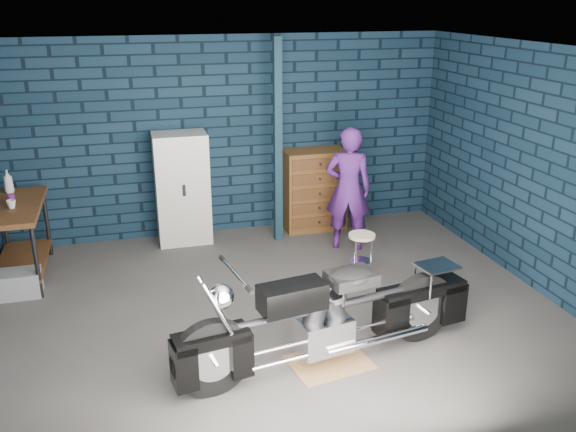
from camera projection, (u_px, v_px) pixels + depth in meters
name	position (u px, v px, depth m)	size (l,w,h in m)	color
ground	(274.00, 310.00, 6.51)	(6.00, 6.00, 0.00)	#4A4745
room_walls	(260.00, 124.00, 6.37)	(6.02, 5.01, 2.71)	#0F2232
support_post	(278.00, 143.00, 7.96)	(0.10, 0.10, 2.70)	#112936
workbench	(19.00, 241.00, 7.13)	(0.60, 1.40, 0.91)	brown
drip_mat	(329.00, 362.00, 5.59)	(0.72, 0.54, 0.01)	olive
motorcycle	(331.00, 310.00, 5.40)	(2.47, 0.67, 1.09)	black
person	(348.00, 189.00, 7.87)	(0.59, 0.39, 1.63)	#501E74
storage_bin	(19.00, 284.00, 6.79)	(0.46, 0.33, 0.29)	gray
locker	(182.00, 189.00, 8.11)	(0.70, 0.50, 1.49)	silver
tool_chest	(315.00, 190.00, 8.63)	(0.86, 0.48, 1.15)	brown
shop_stool	(361.00, 257.00, 7.15)	(0.31, 0.31, 0.57)	beige
cup_b	(11.00, 204.00, 6.85)	(0.10, 0.10, 0.10)	beige
mug_purple	(11.00, 199.00, 6.99)	(0.08, 0.08, 0.11)	#621966
bottle	(8.00, 181.00, 7.35)	(0.11, 0.11, 0.29)	gray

